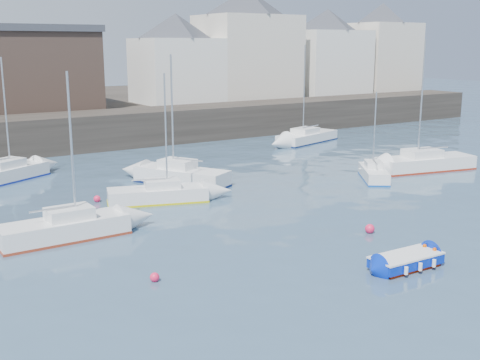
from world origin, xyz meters
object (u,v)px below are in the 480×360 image
sailboat_d (425,163)px  buoy_near (155,281)px  buoy_mid (370,233)px  sailboat_a (65,228)px  sailboat_b (158,194)px  sailboat_c (374,173)px  sailboat_h (4,174)px  blue_dinghy (406,261)px  sailboat_g (307,137)px  sailboat_f (181,175)px  buoy_far (97,202)px

sailboat_d → buoy_near: (-24.76, -8.53, -0.55)m
buoy_near → buoy_mid: (11.11, 0.01, 0.00)m
sailboat_a → sailboat_b: sailboat_a is taller
sailboat_c → buoy_near: bearing=-157.0°
sailboat_a → buoy_near: size_ratio=20.97×
sailboat_h → buoy_mid: bearing=-59.2°
sailboat_b → buoy_near: 11.75m
sailboat_a → sailboat_h: sailboat_h is taller
sailboat_c → buoy_mid: size_ratio=12.69×
sailboat_h → buoy_near: bearing=-86.6°
sailboat_b → buoy_near: (-5.06, -10.59, -0.47)m
blue_dinghy → buoy_near: bearing=155.5°
sailboat_g → sailboat_f: bearing=-153.0°
sailboat_a → buoy_near: sailboat_a is taller
sailboat_c → buoy_far: (-17.39, 4.20, -0.44)m
buoy_far → sailboat_a: bearing=-121.5°
sailboat_h → buoy_near: 20.77m
sailboat_c → sailboat_h: size_ratio=0.72×
sailboat_g → sailboat_a: bearing=-149.3°
sailboat_a → sailboat_g: bearing=30.7°
sailboat_b → sailboat_f: sailboat_f is taller
sailboat_h → buoy_mid: size_ratio=17.61×
sailboat_b → sailboat_c: bearing=-9.0°
blue_dinghy → buoy_far: size_ratio=7.96×
sailboat_b → sailboat_g: sailboat_g is taller
sailboat_d → buoy_near: 26.19m
sailboat_d → buoy_far: sailboat_d is taller
sailboat_b → sailboat_g: (20.37, 12.12, 0.02)m
blue_dinghy → sailboat_c: (10.49, 12.43, 0.11)m
sailboat_a → sailboat_c: 20.94m
sailboat_h → buoy_far: bearing=-67.8°
sailboat_a → blue_dinghy: bearing=-46.4°
sailboat_c → sailboat_a: bearing=-175.8°
sailboat_d → buoy_near: sailboat_d is taller
sailboat_f → buoy_mid: bearing=-78.2°
sailboat_c → buoy_near: size_ratio=15.80×
buoy_near → buoy_mid: buoy_mid is taller
sailboat_b → sailboat_c: (14.46, -2.29, -0.03)m
sailboat_a → sailboat_f: (9.56, 7.13, 0.04)m
sailboat_f → buoy_mid: size_ratio=18.01×
sailboat_g → buoy_mid: sailboat_g is taller
sailboat_c → sailboat_g: 15.56m
sailboat_c → sailboat_f: size_ratio=0.70×
blue_dinghy → buoy_far: (-6.90, 16.63, -0.32)m
buoy_far → buoy_near: bearing=-99.7°
sailboat_h → buoy_mid: 24.12m
buoy_near → sailboat_a: bearing=101.4°
blue_dinghy → sailboat_f: 18.07m
sailboat_h → sailboat_g: bearing=4.2°
sailboat_a → buoy_far: sailboat_a is taller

